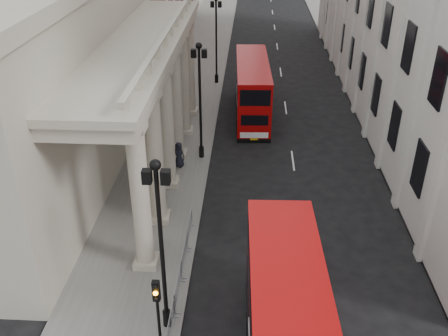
# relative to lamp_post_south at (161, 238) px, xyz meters

# --- Properties ---
(sidewalk_west) EXTENTS (6.00, 140.00, 0.12)m
(sidewalk_west) POSITION_rel_lamp_post_south_xyz_m (-2.40, 26.00, -4.85)
(sidewalk_west) COLOR slate
(sidewalk_west) RESTS_ON ground
(sidewalk_east) EXTENTS (3.00, 140.00, 0.12)m
(sidewalk_east) POSITION_rel_lamp_post_south_xyz_m (14.10, 26.00, -4.85)
(sidewalk_east) COLOR slate
(sidewalk_east) RESTS_ON ground
(kerb) EXTENTS (0.20, 140.00, 0.14)m
(kerb) POSITION_rel_lamp_post_south_xyz_m (0.55, 26.00, -4.84)
(kerb) COLOR slate
(kerb) RESTS_ON ground
(portico_building) EXTENTS (9.00, 28.00, 12.00)m
(portico_building) POSITION_rel_lamp_post_south_xyz_m (-9.90, 14.00, 1.09)
(portico_building) COLOR #A9A18D
(portico_building) RESTS_ON ground
(lamp_post_south) EXTENTS (1.05, 0.44, 8.32)m
(lamp_post_south) POSITION_rel_lamp_post_south_xyz_m (0.00, 0.00, 0.00)
(lamp_post_south) COLOR black
(lamp_post_south) RESTS_ON sidewalk_west
(lamp_post_mid) EXTENTS (1.05, 0.44, 8.32)m
(lamp_post_mid) POSITION_rel_lamp_post_south_xyz_m (0.00, 16.00, 0.00)
(lamp_post_mid) COLOR black
(lamp_post_mid) RESTS_ON sidewalk_west
(lamp_post_north) EXTENTS (1.05, 0.44, 8.32)m
(lamp_post_north) POSITION_rel_lamp_post_south_xyz_m (0.00, 32.00, 0.00)
(lamp_post_north) COLOR black
(lamp_post_north) RESTS_ON sidewalk_west
(traffic_light) EXTENTS (0.28, 0.33, 4.30)m
(traffic_light) POSITION_rel_lamp_post_south_xyz_m (0.10, -2.02, -1.80)
(traffic_light) COLOR black
(traffic_light) RESTS_ON sidewalk_west
(bus_far) EXTENTS (3.06, 10.96, 4.69)m
(bus_far) POSITION_rel_lamp_post_south_xyz_m (3.56, 24.07, -2.46)
(bus_far) COLOR #A60708
(bus_far) RESTS_ON ground
(pedestrian_a) EXTENTS (0.76, 0.63, 1.78)m
(pedestrian_a) POSITION_rel_lamp_post_south_xyz_m (-3.11, 11.72, -3.90)
(pedestrian_a) COLOR black
(pedestrian_a) RESTS_ON sidewalk_west
(pedestrian_b) EXTENTS (0.85, 0.71, 1.55)m
(pedestrian_b) POSITION_rel_lamp_post_south_xyz_m (-3.58, 10.90, -4.01)
(pedestrian_b) COLOR #292321
(pedestrian_b) RESTS_ON sidewalk_west
(pedestrian_c) EXTENTS (1.03, 0.86, 1.81)m
(pedestrian_c) POSITION_rel_lamp_post_south_xyz_m (-1.41, 14.50, -3.88)
(pedestrian_c) COLOR black
(pedestrian_c) RESTS_ON sidewalk_west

